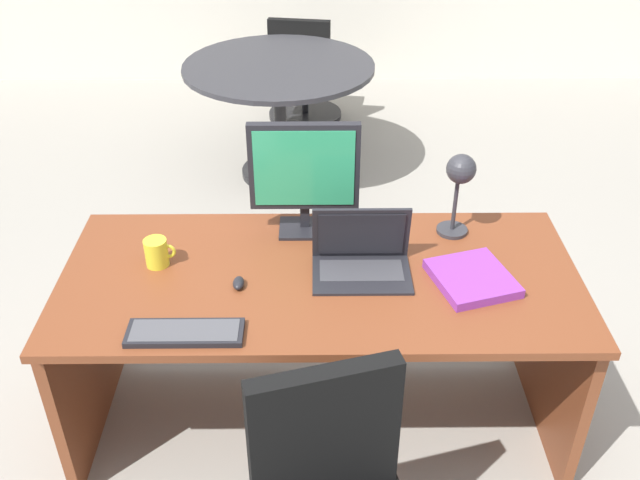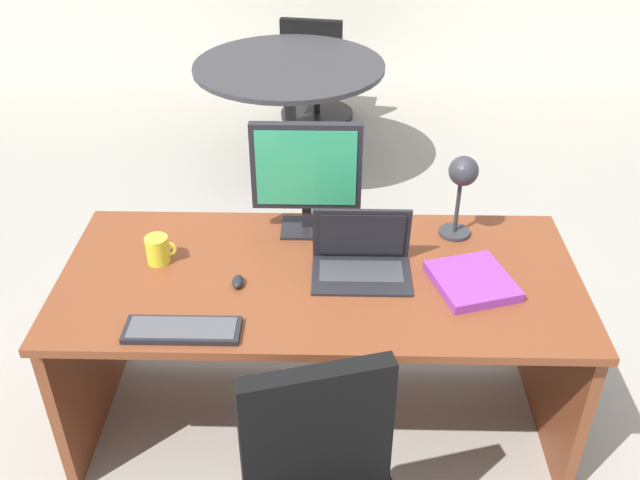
# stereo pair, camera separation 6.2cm
# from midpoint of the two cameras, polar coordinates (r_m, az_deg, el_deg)

# --- Properties ---
(ground) EXTENTS (12.00, 12.00, 0.00)m
(ground) POSITION_cam_midpoint_polar(r_m,az_deg,el_deg) (4.18, -0.60, 1.16)
(ground) COLOR gray
(desk) EXTENTS (1.85, 0.84, 0.74)m
(desk) POSITION_cam_midpoint_polar(r_m,az_deg,el_deg) (2.70, -0.66, -5.81)
(desk) COLOR brown
(desk) RESTS_ON ground
(monitor) EXTENTS (0.41, 0.16, 0.45)m
(monitor) POSITION_cam_midpoint_polar(r_m,az_deg,el_deg) (2.64, -1.96, 5.53)
(monitor) COLOR black
(monitor) RESTS_ON desk
(laptop) EXTENTS (0.35, 0.24, 0.23)m
(laptop) POSITION_cam_midpoint_polar(r_m,az_deg,el_deg) (2.53, 2.64, -0.89)
(laptop) COLOR black
(laptop) RESTS_ON desk
(keyboard) EXTENTS (0.37, 0.12, 0.02)m
(keyboard) POSITION_cam_midpoint_polar(r_m,az_deg,el_deg) (2.31, -11.60, -7.34)
(keyboard) COLOR black
(keyboard) RESTS_ON desk
(mouse) EXTENTS (0.04, 0.07, 0.03)m
(mouse) POSITION_cam_midpoint_polar(r_m,az_deg,el_deg) (2.48, -7.30, -3.47)
(mouse) COLOR black
(mouse) RESTS_ON desk
(desk_lamp) EXTENTS (0.12, 0.14, 0.35)m
(desk_lamp) POSITION_cam_midpoint_polar(r_m,az_deg,el_deg) (2.65, 10.54, 4.86)
(desk_lamp) COLOR #2D2D33
(desk_lamp) RESTS_ON desk
(book) EXTENTS (0.32, 0.34, 0.03)m
(book) POSITION_cam_midpoint_polar(r_m,az_deg,el_deg) (2.53, 11.48, -3.05)
(book) COLOR purple
(book) RESTS_ON desk
(coffee_mug) EXTENTS (0.11, 0.08, 0.10)m
(coffee_mug) POSITION_cam_midpoint_polar(r_m,az_deg,el_deg) (2.62, -13.67, -0.99)
(coffee_mug) COLOR yellow
(coffee_mug) RESTS_ON desk
(meeting_table) EXTENTS (1.18, 1.18, 0.75)m
(meeting_table) POSITION_cam_midpoint_polar(r_m,az_deg,el_deg) (4.51, -3.69, 11.76)
(meeting_table) COLOR black
(meeting_table) RESTS_ON ground
(meeting_chair_near) EXTENTS (0.56, 0.56, 0.81)m
(meeting_chair_near) POSITION_cam_midpoint_polar(r_m,az_deg,el_deg) (5.42, -1.68, 12.81)
(meeting_chair_near) COLOR black
(meeting_chair_near) RESTS_ON ground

